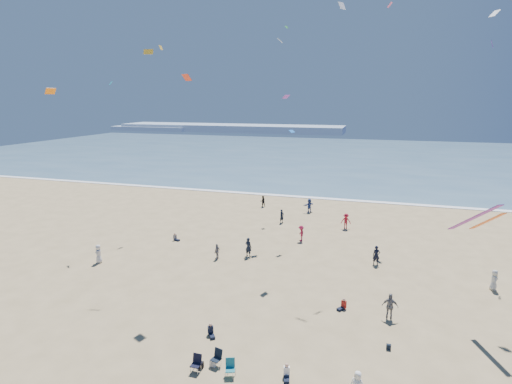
% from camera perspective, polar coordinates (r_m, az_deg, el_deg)
% --- Properties ---
extents(ocean, '(220.00, 100.00, 0.06)m').
position_cam_1_polar(ocean, '(112.04, 11.97, 5.06)').
color(ocean, '#476B84').
rests_on(ocean, ground).
extents(surf_line, '(220.00, 1.20, 0.08)m').
position_cam_1_polar(surf_line, '(63.14, 7.96, -0.80)').
color(surf_line, white).
rests_on(surf_line, ground).
extents(headland_far, '(110.00, 20.00, 3.20)m').
position_cam_1_polar(headland_far, '(198.56, -3.71, 9.12)').
color(headland_far, '#7A8EA8').
rests_on(headland_far, ground).
extents(headland_near, '(40.00, 14.00, 2.00)m').
position_cam_1_polar(headland_near, '(211.52, -14.53, 8.81)').
color(headland_near, '#7A8EA8').
rests_on(headland_near, ground).
extents(standing_flyers, '(36.87, 43.10, 1.92)m').
position_cam_1_polar(standing_flyers, '(35.85, 8.45, -10.27)').
color(standing_flyers, '#364F95').
rests_on(standing_flyers, ground).
extents(seated_group, '(20.03, 27.24, 0.84)m').
position_cam_1_polar(seated_group, '(28.27, -0.75, -18.00)').
color(seated_group, white).
rests_on(seated_group, ground).
extents(chair_cluster, '(2.69, 1.47, 1.00)m').
position_cam_1_polar(chair_cluster, '(24.55, -6.05, -23.21)').
color(chair_cluster, black).
rests_on(chair_cluster, ground).
extents(white_tote, '(0.35, 0.20, 0.40)m').
position_cam_1_polar(white_tote, '(25.11, -6.18, -23.13)').
color(white_tote, silver).
rests_on(white_tote, ground).
extents(black_backpack, '(0.30, 0.22, 0.38)m').
position_cam_1_polar(black_backpack, '(25.08, -7.89, -23.27)').
color(black_backpack, black).
rests_on(black_backpack, ground).
extents(navy_bag, '(0.28, 0.18, 0.34)m').
position_cam_1_polar(navy_bag, '(27.54, 18.42, -20.26)').
color(navy_bag, black).
rests_on(navy_bag, ground).
extents(kites_aloft, '(39.71, 41.22, 24.30)m').
position_cam_1_polar(kites_aloft, '(28.98, 17.89, 10.74)').
color(kites_aloft, '#11B0C9').
rests_on(kites_aloft, ground).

